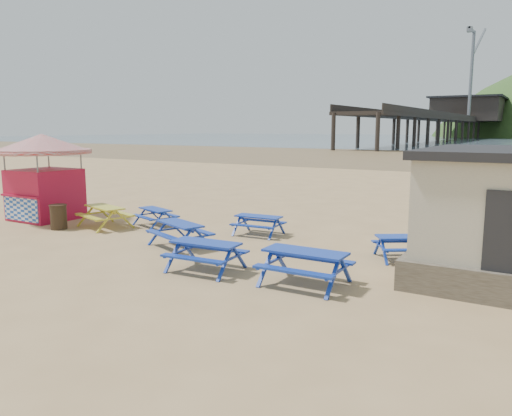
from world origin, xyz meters
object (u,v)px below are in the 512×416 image
Objects in this scene: picnic_table_blue_a at (155,217)px; picnic_table_blue_b at (259,225)px; picnic_table_yellow at (105,217)px; ice_cream_kiosk at (44,166)px; litter_bin at (58,217)px.

picnic_table_blue_a is 4.21m from picnic_table_blue_b.
picnic_table_yellow reaches higher than picnic_table_blue_b.
ice_cream_kiosk reaches higher than picnic_table_yellow.
litter_bin is (2.16, -1.11, -1.69)m from ice_cream_kiosk.
picnic_table_yellow is at bearing -120.72° from picnic_table_blue_a.
picnic_table_blue_b is 1.85× the size of litter_bin.
picnic_table_blue_b is at bearing 23.04° from litter_bin.
litter_bin reaches higher than picnic_table_blue_b.
picnic_table_yellow is 3.77m from ice_cream_kiosk.
picnic_table_blue_b is at bearing 10.96° from ice_cream_kiosk.
picnic_table_yellow is 1.62m from litter_bin.
picnic_table_blue_a is 5.22m from ice_cream_kiosk.
litter_bin is at bearing -160.86° from picnic_table_blue_b.
picnic_table_blue_b is at bearing 26.93° from picnic_table_blue_a.
picnic_table_blue_a is 0.48× the size of ice_cream_kiosk.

